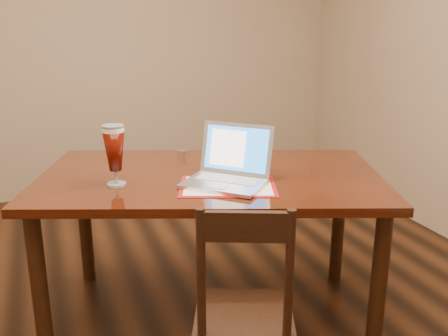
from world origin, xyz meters
name	(u,v)px	position (x,y,z in m)	size (l,w,h in m)	color
dining_table	(209,191)	(0.31, 0.25, 0.70)	(1.91, 1.46, 1.07)	#441609
dining_chair	(244,314)	(0.23, -0.42, 0.43)	(0.50, 0.49, 0.91)	black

